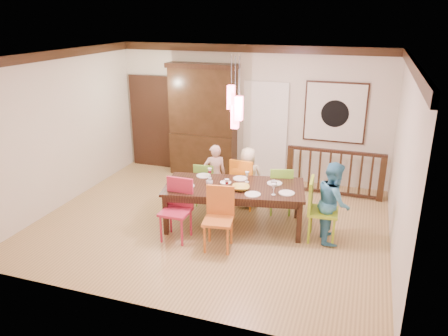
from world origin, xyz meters
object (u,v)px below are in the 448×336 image
(person_end_right, at_px, (333,202))
(person_far_mid, at_px, (248,177))
(dining_table, at_px, (234,190))
(person_far_left, at_px, (215,174))
(chair_far_left, at_px, (206,181))
(balustrade, at_px, (335,172))
(china_hutch, at_px, (203,120))
(chair_end_right, at_px, (323,206))

(person_end_right, bearing_deg, person_far_mid, 50.10)
(dining_table, distance_m, person_far_left, 1.04)
(chair_far_left, height_order, person_far_mid, person_far_mid)
(dining_table, bearing_deg, balustrade, 41.01)
(chair_far_left, bearing_deg, dining_table, 134.47)
(chair_far_left, distance_m, balustrade, 2.61)
(dining_table, xyz_separation_m, china_hutch, (-1.45, 2.30, 0.58))
(dining_table, bearing_deg, person_end_right, -9.96)
(dining_table, bearing_deg, chair_far_left, 126.96)
(dining_table, height_order, person_far_mid, person_far_mid)
(person_far_mid, bearing_deg, dining_table, 72.28)
(dining_table, distance_m, person_end_right, 1.65)
(chair_far_left, bearing_deg, china_hutch, -70.83)
(person_far_mid, bearing_deg, chair_far_left, -4.83)
(balustrade, distance_m, person_end_right, 1.93)
(dining_table, xyz_separation_m, person_end_right, (1.65, 0.03, -0.01))
(balustrade, xyz_separation_m, person_far_left, (-2.16, -1.14, 0.09))
(dining_table, height_order, balustrade, balustrade)
(chair_end_right, relative_size, china_hutch, 0.42)
(balustrade, bearing_deg, person_end_right, -85.32)
(person_end_right, bearing_deg, dining_table, 78.31)
(chair_far_left, bearing_deg, chair_end_right, 158.79)
(balustrade, height_order, person_end_right, person_end_right)
(person_end_right, bearing_deg, chair_far_left, 61.84)
(person_far_left, bearing_deg, person_end_right, 134.05)
(balustrade, bearing_deg, chair_end_right, -89.49)
(dining_table, xyz_separation_m, chair_far_left, (-0.78, 0.70, -0.18))
(dining_table, height_order, person_far_left, person_far_left)
(chair_far_left, relative_size, person_far_left, 0.72)
(china_hutch, relative_size, balustrade, 1.30)
(person_far_left, bearing_deg, person_far_mid, 158.67)
(china_hutch, distance_m, person_far_left, 1.82)
(chair_far_left, distance_m, chair_end_right, 2.40)
(person_far_left, bearing_deg, balustrade, -179.40)
(chair_end_right, distance_m, person_far_left, 2.31)
(person_far_mid, xyz_separation_m, person_end_right, (1.65, -0.84, 0.08))
(china_hutch, xyz_separation_m, person_far_mid, (1.45, -1.42, -0.67))
(chair_far_left, bearing_deg, person_far_left, -143.52)
(chair_end_right, bearing_deg, dining_table, 86.12)
(chair_far_left, relative_size, person_end_right, 0.64)
(china_hutch, xyz_separation_m, person_far_left, (0.81, -1.49, -0.66))
(balustrade, bearing_deg, dining_table, -127.16)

